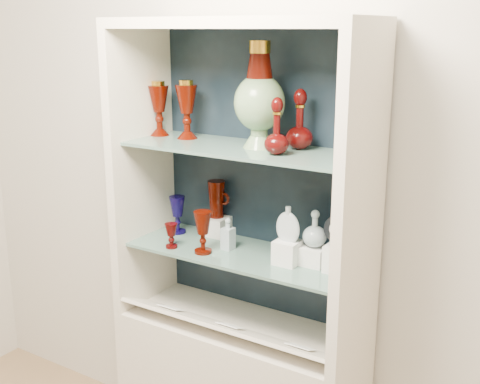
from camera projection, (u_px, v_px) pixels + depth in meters
The scene contains 29 objects.
wall_back at pixel (269, 156), 2.44m from camera, with size 3.50×0.02×2.80m, color beige.
cabinet_back_panel at pixel (265, 176), 2.43m from camera, with size 0.98×0.02×1.15m, color black.
cabinet_side_left at pixel (143, 170), 2.52m from camera, with size 0.04×0.40×1.15m, color beige.
cabinet_side_right at pixel (360, 205), 2.03m from camera, with size 0.04×0.40×1.15m, color beige.
cabinet_top_cap at pixel (240, 23), 2.12m from camera, with size 1.00×0.40×0.04m, color beige.
shelf_lower at pixel (243, 253), 2.37m from camera, with size 0.92×0.34×0.01m, color slate.
shelf_upper at pixel (243, 149), 2.26m from camera, with size 0.92×0.34×0.01m, color slate.
label_ledge at pixel (225, 327), 2.33m from camera, with size 0.92×0.18×0.01m, color beige.
label_card_0 at pixel (231, 326), 2.31m from camera, with size 0.10×0.07×0.00m, color white.
label_card_1 at pixel (171, 308), 2.46m from camera, with size 0.10×0.07×0.00m, color white.
label_card_2 at pixel (301, 347), 2.16m from camera, with size 0.10×0.07×0.00m, color white.
pedestal_lamp_left at pixel (159, 108), 2.48m from camera, with size 0.09×0.09×0.22m, color #460B02, non-canonical shape.
pedestal_lamp_right at pixel (187, 110), 2.41m from camera, with size 0.09×0.09×0.23m, color #460B02, non-canonical shape.
enamel_urn at pixel (259, 95), 2.20m from camera, with size 0.19×0.19×0.39m, color #0A4E2D, non-canonical shape.
ruby_decanter_a at pixel (277, 123), 2.09m from camera, with size 0.09×0.09×0.23m, color #430604, non-canonical shape.
ruby_decanter_b at pixel (300, 117), 2.19m from camera, with size 0.10×0.10×0.23m, color #430604, non-canonical shape.
lidded_bowl at pixel (353, 144), 2.05m from camera, with size 0.08×0.08×0.10m, color #430604, non-canonical shape.
cobalt_goblet at pixel (177, 215), 2.57m from camera, with size 0.07×0.07×0.16m, color #0C0539, non-canonical shape.
ruby_goblet_tall at pixel (203, 232), 2.34m from camera, with size 0.07×0.07×0.17m, color #460B02, non-canonical shape.
ruby_goblet_small at pixel (171, 236), 2.40m from camera, with size 0.05×0.05×0.10m, color #430604, non-canonical shape.
riser_ruby_pitcher at pixel (217, 226), 2.55m from camera, with size 0.10×0.10×0.08m, color silver.
ruby_pitcher at pixel (217, 199), 2.52m from camera, with size 0.12×0.07×0.16m, color #460B02, non-canonical shape.
clear_square_bottle at pixel (228, 234), 2.38m from camera, with size 0.05×0.05×0.13m, color #95AAB0, non-canonical shape.
riser_flat_flask at pixel (287, 252), 2.24m from camera, with size 0.09×0.09×0.09m, color silver.
flat_flask at pixel (288, 223), 2.21m from camera, with size 0.10×0.04×0.14m, color silver, non-canonical shape.
riser_clear_round_decanter at pixel (314, 256), 2.23m from camera, with size 0.09×0.09×0.07m, color silver.
clear_round_decanter at pixel (315, 230), 2.21m from camera, with size 0.09×0.09×0.14m, color #95AAB0, non-canonical shape.
riser_cameo_medallion at pixel (336, 259), 2.16m from camera, with size 0.08×0.08×0.10m, color silver.
cameo_medallion at pixel (338, 230), 2.13m from camera, with size 0.10×0.04×0.12m, color black, non-canonical shape.
Camera 1 is at (1.17, -0.34, 1.90)m, focal length 45.00 mm.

